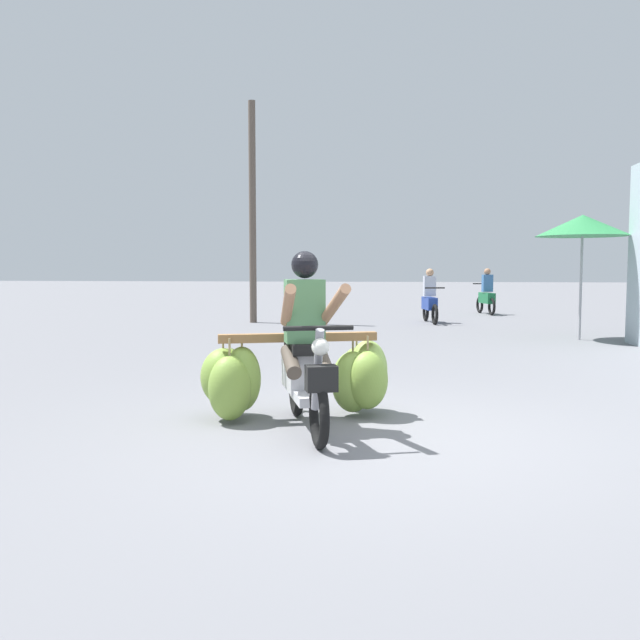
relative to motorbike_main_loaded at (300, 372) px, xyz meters
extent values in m
plane|color=slate|center=(0.72, -0.67, -0.46)|extent=(120.00, 120.00, 0.00)
torus|color=black|center=(0.30, -0.95, -0.18)|extent=(0.24, 0.56, 0.56)
torus|color=black|center=(-0.06, 0.20, -0.18)|extent=(0.24, 0.56, 0.56)
cube|color=silver|center=(0.15, -0.47, -0.14)|extent=(0.40, 0.61, 0.08)
cube|color=silver|center=(0.03, -0.09, 0.04)|extent=(0.46, 0.69, 0.36)
cube|color=black|center=(0.05, -0.16, 0.26)|extent=(0.43, 0.65, 0.10)
cylinder|color=gray|center=(0.28, -0.89, 0.16)|extent=(0.15, 0.29, 0.69)
cylinder|color=black|center=(0.29, -0.93, 0.50)|extent=(0.55, 0.21, 0.04)
sphere|color=silver|center=(0.32, -1.00, 0.36)|extent=(0.14, 0.14, 0.14)
cube|color=black|center=(0.33, -1.04, 0.12)|extent=(0.28, 0.22, 0.20)
cube|color=silver|center=(0.30, -0.95, 0.12)|extent=(0.18, 0.30, 0.04)
cube|color=olive|center=(-0.02, 0.06, 0.32)|extent=(1.46, 0.55, 0.08)
cube|color=olive|center=(-0.07, 0.23, 0.29)|extent=(1.31, 0.48, 0.06)
ellipsoid|color=#7CA03F|center=(0.50, 0.51, -0.10)|extent=(0.35, 0.32, 0.56)
cylinder|color=#998459|center=(0.50, 0.51, 0.24)|extent=(0.02, 0.02, 0.18)
ellipsoid|color=#84A847|center=(0.48, 0.23, -0.12)|extent=(0.49, 0.46, 0.59)
cylinder|color=#998459|center=(0.48, 0.23, 0.24)|extent=(0.02, 0.02, 0.19)
ellipsoid|color=#83A746|center=(-0.70, 0.13, -0.11)|extent=(0.39, 0.36, 0.62)
cylinder|color=#998459|center=(-0.70, 0.13, 0.25)|extent=(0.02, 0.02, 0.16)
ellipsoid|color=#8DB150|center=(0.62, 0.36, -0.03)|extent=(0.49, 0.46, 0.59)
cylinder|color=#998459|center=(0.62, 0.36, 0.28)|extent=(0.02, 0.02, 0.09)
ellipsoid|color=#7CA03F|center=(0.63, 0.17, -0.09)|extent=(0.53, 0.51, 0.56)
cylinder|color=#998459|center=(0.63, 0.17, 0.24)|extent=(0.02, 0.02, 0.17)
ellipsoid|color=#7CA03F|center=(-0.71, -0.06, -0.05)|extent=(0.49, 0.45, 0.54)
cylinder|color=#998459|center=(-0.71, -0.06, 0.26)|extent=(0.02, 0.02, 0.14)
ellipsoid|color=#80A443|center=(-0.53, -0.08, -0.06)|extent=(0.45, 0.43, 0.60)
cylinder|color=#998459|center=(-0.53, -0.08, 0.27)|extent=(0.02, 0.02, 0.12)
ellipsoid|color=#7CA03F|center=(-0.61, -0.22, -0.13)|extent=(0.53, 0.52, 0.60)
cylinder|color=#998459|center=(-0.61, -0.22, 0.24)|extent=(0.02, 0.02, 0.19)
cube|color=#4C7F51|center=(0.09, -0.28, 0.59)|extent=(0.39, 0.31, 0.56)
sphere|color=black|center=(0.09, -0.30, 1.00)|extent=(0.24, 0.24, 0.24)
cylinder|color=#9E7051|center=(0.38, -0.54, 0.65)|extent=(0.35, 0.70, 0.39)
cylinder|color=#9E7051|center=(0.00, -0.66, 0.65)|extent=(0.25, 0.72, 0.39)
cylinder|color=#4C4238|center=(0.26, -0.35, 0.16)|extent=(0.26, 0.46, 0.27)
cylinder|color=#4C4238|center=(-0.01, -0.43, 0.16)|extent=(0.26, 0.46, 0.27)
torus|color=black|center=(1.79, 10.74, -0.20)|extent=(0.17, 0.53, 0.52)
torus|color=black|center=(1.61, 11.82, -0.20)|extent=(0.17, 0.53, 0.52)
cube|color=navy|center=(1.68, 11.38, 0.04)|extent=(0.39, 0.93, 0.32)
cylinder|color=black|center=(1.78, 10.79, 0.46)|extent=(0.50, 0.12, 0.04)
cube|color=#B2B7C6|center=(1.68, 11.40, 0.49)|extent=(0.33, 0.25, 0.52)
sphere|color=tan|center=(1.68, 11.38, 0.84)|extent=(0.20, 0.20, 0.20)
torus|color=black|center=(3.41, 15.29, -0.20)|extent=(0.18, 0.53, 0.52)
torus|color=black|center=(3.64, 14.21, -0.20)|extent=(0.18, 0.53, 0.52)
cube|color=#196638|center=(3.54, 14.66, 0.04)|extent=(0.42, 0.93, 0.32)
cylinder|color=black|center=(3.42, 15.24, 0.46)|extent=(0.50, 0.14, 0.04)
cube|color=#386699|center=(3.55, 14.64, 0.49)|extent=(0.33, 0.26, 0.52)
sphere|color=#9E7051|center=(3.54, 14.66, 0.84)|extent=(0.20, 0.20, 0.20)
cylinder|color=#99999E|center=(4.46, 7.57, 0.61)|extent=(0.05, 0.05, 2.14)
cone|color=#2D8447|center=(4.46, 7.57, 1.79)|extent=(1.80, 1.80, 0.42)
cylinder|color=brown|center=(-2.86, 10.88, 2.36)|extent=(0.18, 0.18, 5.65)
camera|label=1|loc=(0.93, -6.14, 0.98)|focal=37.64mm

